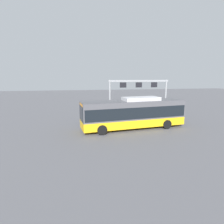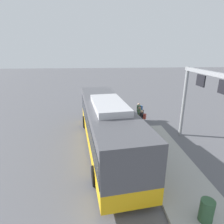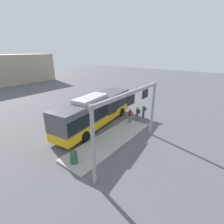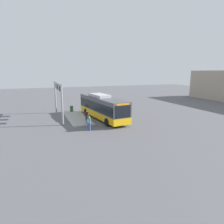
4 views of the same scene
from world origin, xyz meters
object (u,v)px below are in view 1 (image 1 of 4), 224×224
object	(u,v)px
bus_main	(134,112)
person_waiting_mid	(96,116)
trash_bin	(170,115)
person_waiting_near	(107,115)
person_boarding	(86,116)

from	to	relation	value
bus_main	person_waiting_mid	world-z (taller)	bus_main
bus_main	trash_bin	xyz separation A→B (m)	(-6.10, -3.37, -1.20)
trash_bin	person_waiting_near	bearing A→B (deg)	3.12
bus_main	person_waiting_mid	bearing A→B (deg)	-45.62
bus_main	trash_bin	world-z (taller)	bus_main
person_waiting_near	person_waiting_mid	size ratio (longest dim) A/B	1.00
person_boarding	person_waiting_near	distance (m)	2.67
bus_main	person_waiting_near	size ratio (longest dim) A/B	6.93
person_waiting_mid	person_waiting_near	bearing A→B (deg)	109.63
bus_main	trash_bin	size ratio (longest dim) A/B	12.85
person_waiting_near	trash_bin	bearing A→B (deg)	123.34
bus_main	person_waiting_mid	xyz separation A→B (m)	(3.85, -3.07, -0.92)
person_waiting_near	person_boarding	bearing A→B (deg)	-67.53
trash_bin	person_boarding	bearing A→B (deg)	0.54
person_boarding	trash_bin	xyz separation A→B (m)	(-11.17, -0.11, -0.28)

